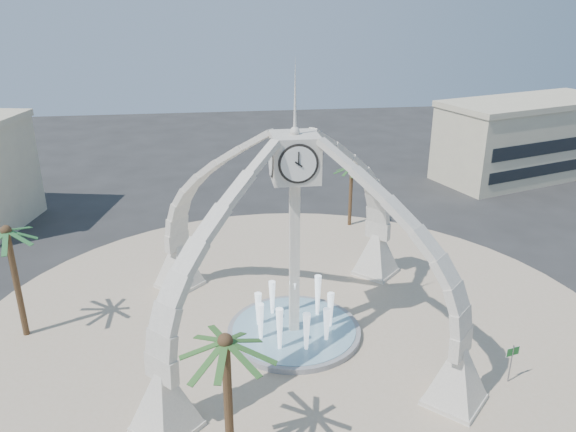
{
  "coord_description": "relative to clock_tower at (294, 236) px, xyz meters",
  "views": [
    {
      "loc": [
        -4.24,
        -28.53,
        19.1
      ],
      "look_at": [
        -0.09,
        2.0,
        6.91
      ],
      "focal_mm": 35.0,
      "sensor_mm": 36.0,
      "label": 1
    }
  ],
  "objects": [
    {
      "name": "ground",
      "position": [
        0.0,
        0.0,
        -6.49
      ],
      "size": [
        140.0,
        140.0,
        0.0
      ],
      "primitive_type": "plane",
      "color": "#282828",
      "rests_on": "ground"
    },
    {
      "name": "plaza",
      "position": [
        0.0,
        0.0,
        -6.46
      ],
      "size": [
        40.0,
        40.0,
        0.06
      ],
      "primitive_type": "cylinder",
      "color": "#BFA88E",
      "rests_on": "ground"
    },
    {
      "name": "clock_tower",
      "position": [
        0.0,
        0.0,
        0.0
      ],
      "size": [
        17.94,
        17.94,
        16.3
      ],
      "color": "silver",
      "rests_on": "ground"
    },
    {
      "name": "fountain",
      "position": [
        0.0,
        0.0,
        -6.2
      ],
      "size": [
        8.0,
        8.0,
        3.62
      ],
      "color": "gray",
      "rests_on": "ground"
    },
    {
      "name": "building_ne",
      "position": [
        30.0,
        28.0,
        -2.18
      ],
      "size": [
        21.87,
        14.17,
        8.6
      ],
      "rotation": [
        0.0,
        0.0,
        0.31
      ],
      "color": "#BFB195",
      "rests_on": "ground"
    },
    {
      "name": "palm_west",
      "position": [
        -15.98,
        2.12,
        0.21
      ],
      "size": [
        4.48,
        4.48,
        7.56
      ],
      "rotation": [
        0.0,
        0.0,
        0.17
      ],
      "color": "brown",
      "rests_on": "ground"
    },
    {
      "name": "palm_north",
      "position": [
        7.36,
        16.38,
        -1.16
      ],
      "size": [
        4.43,
        4.43,
        6.06
      ],
      "rotation": [
        0.0,
        0.0,
        -0.39
      ],
      "color": "brown",
      "rests_on": "ground"
    },
    {
      "name": "palm_south",
      "position": [
        -4.17,
        -9.21,
        -0.49
      ],
      "size": [
        4.99,
        4.99,
        6.86
      ],
      "rotation": [
        0.0,
        0.0,
        -0.26
      ],
      "color": "brown",
      "rests_on": "ground"
    },
    {
      "name": "street_sign",
      "position": [
        10.56,
        -5.96,
        -4.85
      ],
      "size": [
        0.82,
        0.23,
        2.3
      ],
      "rotation": [
        0.0,
        0.0,
        0.25
      ],
      "color": "slate",
      "rests_on": "ground"
    }
  ]
}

